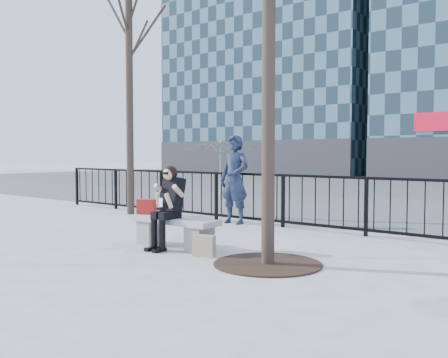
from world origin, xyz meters
The scene contains 12 objects.
ground centered at (0.00, 0.00, 0.00)m, with size 120.00×120.00×0.00m, color gray.
street_surface centered at (0.00, 15.00, 0.00)m, with size 60.00×23.00×0.01m, color #474747.
railing centered at (0.00, 3.00, 0.55)m, with size 14.00×0.06×1.10m.
building_left centered at (-15.00, 27.00, 11.30)m, with size 16.20×10.20×22.60m.
tree_left centered at (-4.00, 2.50, 4.86)m, with size 2.80×2.80×6.50m.
tree_grate centered at (1.90, -0.10, 0.01)m, with size 1.50×1.50×0.02m, color black.
bench_main centered at (0.00, 0.00, 0.30)m, with size 1.65×0.46×0.49m.
seated_woman centered at (0.00, -0.16, 0.67)m, with size 0.50×0.64×1.34m.
handbag centered at (-0.68, 0.02, 0.62)m, with size 0.32×0.15×0.26m, color #AA1715.
shopping_bag centered at (0.85, -0.24, 0.16)m, with size 0.34×0.12×0.32m, color beige.
standing_man centered at (-0.92, 2.80, 0.97)m, with size 0.71×0.46×1.93m, color black.
vendor_umbrella centered at (-4.85, 7.07, 1.01)m, with size 2.21×2.25×2.03m, color yellow.
Camera 1 is at (5.70, -5.78, 1.54)m, focal length 40.00 mm.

